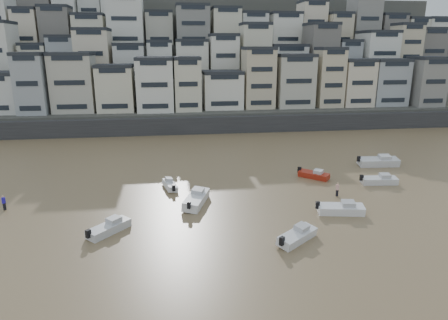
{
  "coord_description": "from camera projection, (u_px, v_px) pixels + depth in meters",
  "views": [
    {
      "loc": [
        -0.44,
        -18.17,
        18.06
      ],
      "look_at": [
        6.02,
        30.0,
        4.0
      ],
      "focal_mm": 32.0,
      "sensor_mm": 36.0,
      "label": 1
    }
  ],
  "objects": [
    {
      "name": "boat_f",
      "position": [
        170.0,
        184.0,
        51.98
      ],
      "size": [
        2.33,
        4.46,
        1.16
      ],
      "primitive_type": null,
      "rotation": [
        0.0,
        0.0,
        1.8
      ],
      "color": "white",
      "rests_on": "ground"
    },
    {
      "name": "boat_a",
      "position": [
        297.0,
        235.0,
        37.89
      ],
      "size": [
        5.13,
        4.54,
        1.41
      ],
      "primitive_type": null,
      "rotation": [
        0.0,
        0.0,
        0.66
      ],
      "color": "silver",
      "rests_on": "ground"
    },
    {
      "name": "boat_b",
      "position": [
        341.0,
        208.0,
        44.09
      ],
      "size": [
        5.72,
        2.74,
        1.5
      ],
      "primitive_type": null,
      "rotation": [
        0.0,
        0.0,
        -0.18
      ],
      "color": "white",
      "rests_on": "ground"
    },
    {
      "name": "boat_g",
      "position": [
        379.0,
        160.0,
        61.49
      ],
      "size": [
        6.82,
        2.65,
        1.82
      ],
      "primitive_type": null,
      "rotation": [
        0.0,
        0.0,
        -0.07
      ],
      "color": "silver",
      "rests_on": "ground"
    },
    {
      "name": "person_blue",
      "position": [
        4.0,
        203.0,
        45.14
      ],
      "size": [
        0.44,
        0.44,
        1.74
      ],
      "primitive_type": null,
      "color": "#2418B7",
      "rests_on": "ground"
    },
    {
      "name": "boat_e",
      "position": [
        314.0,
        174.0,
        55.98
      ],
      "size": [
        4.46,
        4.36,
        1.28
      ],
      "primitive_type": null,
      "rotation": [
        0.0,
        0.0,
        -0.76
      ],
      "color": "maroon",
      "rests_on": "ground"
    },
    {
      "name": "boat_d",
      "position": [
        379.0,
        179.0,
        53.61
      ],
      "size": [
        5.33,
        2.17,
        1.42
      ],
      "primitive_type": null,
      "rotation": [
        0.0,
        0.0,
        -0.09
      ],
      "color": "silver",
      "rests_on": "ground"
    },
    {
      "name": "boat_j",
      "position": [
        109.0,
        226.0,
        39.68
      ],
      "size": [
        4.67,
        4.96,
        1.4
      ],
      "primitive_type": null,
      "rotation": [
        0.0,
        0.0,
        0.84
      ],
      "color": "silver",
      "rests_on": "ground"
    },
    {
      "name": "boat_c",
      "position": [
        196.0,
        197.0,
        46.74
      ],
      "size": [
        4.04,
        6.7,
        1.74
      ],
      "primitive_type": null,
      "rotation": [
        0.0,
        0.0,
        1.24
      ],
      "color": "white",
      "rests_on": "ground"
    },
    {
      "name": "person_pink",
      "position": [
        337.0,
        189.0,
        49.29
      ],
      "size": [
        0.44,
        0.44,
        1.74
      ],
      "primitive_type": null,
      "color": "#DCA39B",
      "rests_on": "ground"
    },
    {
      "name": "hillside",
      "position": [
        220.0,
        62.0,
        120.45
      ],
      "size": [
        141.04,
        66.0,
        50.0
      ],
      "color": "#4C4C47",
      "rests_on": "ground"
    },
    {
      "name": "harbor_wall",
      "position": [
        221.0,
        124.0,
        85.05
      ],
      "size": [
        140.0,
        3.0,
        3.5
      ],
      "primitive_type": "cube",
      "color": "#38383A",
      "rests_on": "ground"
    }
  ]
}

